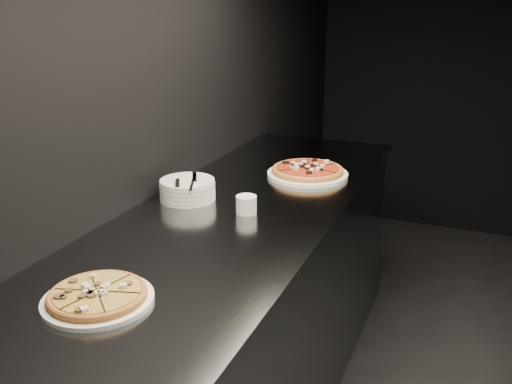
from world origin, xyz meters
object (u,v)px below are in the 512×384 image
at_px(pizza_tomato, 308,171).
at_px(cutlery, 187,180).
at_px(pizza_mushroom, 98,296).
at_px(ramekin, 246,204).
at_px(plate_stack, 187,189).
at_px(counter, 235,321).

xyz_separation_m(pizza_tomato, cutlery, (-0.33, -0.48, 0.06)).
xyz_separation_m(pizza_mushroom, ramekin, (0.10, 0.74, 0.02)).
bearing_deg(ramekin, pizza_tomato, 82.32).
height_order(pizza_tomato, plate_stack, plate_stack).
bearing_deg(cutlery, pizza_tomato, 25.82).
distance_m(pizza_mushroom, plate_stack, 0.81).
height_order(counter, ramekin, ramekin).
bearing_deg(plate_stack, ramekin, -11.05).
relative_size(pizza_mushroom, ramekin, 4.22).
bearing_deg(plate_stack, pizza_tomato, 53.68).
distance_m(pizza_mushroom, ramekin, 0.74).
xyz_separation_m(counter, cutlery, (-0.22, 0.04, 0.54)).
distance_m(counter, pizza_mushroom, 0.87).
relative_size(counter, cutlery, 11.03).
bearing_deg(ramekin, pizza_mushroom, -97.83).
relative_size(pizza_mushroom, plate_stack, 1.51).
bearing_deg(cutlery, plate_stack, 88.16).
xyz_separation_m(counter, plate_stack, (-0.22, 0.06, 0.50)).
distance_m(cutlery, ramekin, 0.27).
bearing_deg(pizza_mushroom, plate_stack, 102.24).
relative_size(counter, pizza_mushroom, 7.67).
xyz_separation_m(pizza_mushroom, cutlery, (-0.16, 0.77, 0.06)).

